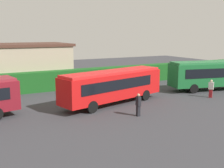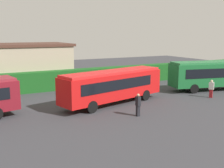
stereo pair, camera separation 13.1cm
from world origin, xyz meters
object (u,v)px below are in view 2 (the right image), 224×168
object	(u,v)px
bus_green	(214,74)
person_right	(211,88)
traffic_cone	(126,85)
person_center	(110,86)
bus_red	(113,85)
person_left	(138,104)

from	to	relation	value
bus_green	person_right	world-z (taller)	bus_green
bus_green	traffic_cone	size ratio (longest dim) A/B	17.48
person_center	traffic_cone	bearing A→B (deg)	76.01
bus_red	person_center	distance (m)	4.05
person_center	person_left	bearing A→B (deg)	-62.05
person_left	traffic_cone	distance (m)	11.51
bus_red	traffic_cone	distance (m)	7.98
person_left	traffic_cone	xyz separation A→B (m)	(5.01, 10.34, -0.63)
person_left	person_right	size ratio (longest dim) A/B	0.99
bus_red	person_right	bearing A→B (deg)	-27.75
traffic_cone	person_left	bearing A→B (deg)	-115.86
traffic_cone	bus_green	bearing A→B (deg)	-35.80
person_left	person_right	bearing A→B (deg)	-166.67
person_left	person_center	xyz separation A→B (m)	(1.64, 7.87, -0.08)
bus_green	person_left	distance (m)	13.89
bus_red	traffic_cone	size ratio (longest dim) A/B	17.72
bus_green	person_left	size ratio (longest dim) A/B	5.94
bus_red	person_center	xyz separation A→B (m)	(1.56, 3.63, -0.90)
person_right	person_left	bearing A→B (deg)	156.59
bus_red	person_left	bearing A→B (deg)	-104.99
person_center	person_right	distance (m)	10.16
bus_red	person_left	xyz separation A→B (m)	(-0.08, -4.23, -0.82)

